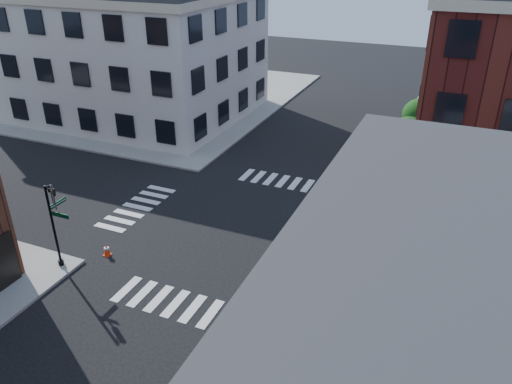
{
  "coord_description": "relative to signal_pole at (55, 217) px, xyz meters",
  "views": [
    {
      "loc": [
        10.44,
        -22.05,
        14.86
      ],
      "look_at": [
        0.89,
        0.28,
        2.5
      ],
      "focal_mm": 35.0,
      "sensor_mm": 36.0,
      "label": 1
    }
  ],
  "objects": [
    {
      "name": "traffic_cone",
      "position": [
        1.36,
        1.65,
        -2.54
      ],
      "size": [
        0.37,
        0.37,
        0.67
      ],
      "rotation": [
        0.0,
        0.0,
        0.01
      ],
      "color": "#F9300B",
      "rests_on": "ground"
    },
    {
      "name": "sidewalk_nw",
      "position": [
        -14.28,
        27.68,
        -2.78
      ],
      "size": [
        30.0,
        30.0,
        0.15
      ],
      "primitive_type": "cube",
      "color": "gray",
      "rests_on": "ground"
    },
    {
      "name": "building_nw",
      "position": [
        -12.28,
        22.68,
        2.64
      ],
      "size": [
        22.0,
        16.0,
        11.0
      ],
      "primitive_type": "cube",
      "color": "silver",
      "rests_on": "ground"
    },
    {
      "name": "tree_near",
      "position": [
        14.28,
        16.65,
        0.3
      ],
      "size": [
        2.69,
        2.69,
        4.49
      ],
      "color": "black",
      "rests_on": "ground"
    },
    {
      "name": "tree_far",
      "position": [
        14.28,
        22.65,
        0.02
      ],
      "size": [
        2.43,
        2.43,
        4.07
      ],
      "color": "black",
      "rests_on": "ground"
    },
    {
      "name": "signal_pole",
      "position": [
        0.0,
        0.0,
        0.0
      ],
      "size": [
        1.29,
        1.24,
        4.6
      ],
      "color": "black",
      "rests_on": "ground"
    },
    {
      "name": "ground",
      "position": [
        6.72,
        6.68,
        -2.86
      ],
      "size": [
        120.0,
        120.0,
        0.0
      ],
      "primitive_type": "plane",
      "color": "black",
      "rests_on": "ground"
    }
  ]
}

